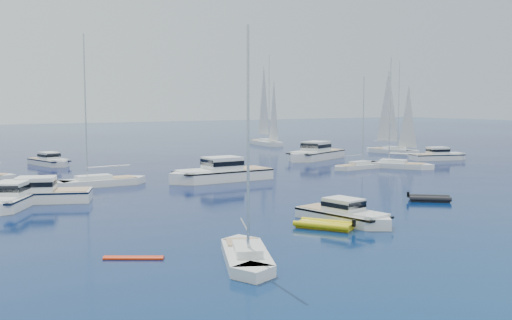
# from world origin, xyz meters

# --- Properties ---
(ground) EXTENTS (400.00, 400.00, 0.00)m
(ground) POSITION_xyz_m (0.00, 0.00, 0.00)
(ground) COLOR navy
(ground) RESTS_ON ground
(motor_cruiser_near) EXTENTS (3.81, 8.45, 2.14)m
(motor_cruiser_near) POSITION_xyz_m (-5.46, 1.12, 0.00)
(motor_cruiser_near) COLOR silver
(motor_cruiser_near) RESTS_ON ground
(motor_cruiser_left) EXTENTS (7.55, 9.83, 2.55)m
(motor_cruiser_left) POSITION_xyz_m (-23.91, 19.91, 0.00)
(motor_cruiser_left) COLOR white
(motor_cruiser_left) RESTS_ON ground
(motor_cruiser_centre) EXTENTS (12.29, 3.94, 3.21)m
(motor_cruiser_centre) POSITION_xyz_m (-2.27, 25.14, 0.00)
(motor_cruiser_centre) COLOR white
(motor_cruiser_centre) RESTS_ON ground
(motor_cruiser_far_r) EXTENTS (9.30, 5.40, 2.34)m
(motor_cruiser_far_r) POSITION_xyz_m (35.18, 28.99, 0.00)
(motor_cruiser_far_r) COLOR silver
(motor_cruiser_far_r) RESTS_ON ground
(motor_cruiser_far_l) EXTENTS (10.62, 6.79, 2.68)m
(motor_cruiser_far_l) POSITION_xyz_m (-21.89, 21.36, 0.00)
(motor_cruiser_far_l) COLOR white
(motor_cruiser_far_l) RESTS_ON ground
(motor_cruiser_distant) EXTENTS (13.03, 8.46, 3.29)m
(motor_cruiser_distant) POSITION_xyz_m (20.54, 38.77, 0.00)
(motor_cruiser_distant) COLOR silver
(motor_cruiser_distant) RESTS_ON ground
(motor_cruiser_horizon) EXTENTS (4.53, 8.77, 2.20)m
(motor_cruiser_horizon) POSITION_xyz_m (-13.83, 50.41, 0.00)
(motor_cruiser_horizon) COLOR silver
(motor_cruiser_horizon) RESTS_ON ground
(sailboat_fore) EXTENTS (5.56, 8.69, 12.55)m
(sailboat_fore) POSITION_xyz_m (-16.56, -4.17, 0.00)
(sailboat_fore) COLOR silver
(sailboat_fore) RESTS_ON ground
(sailboat_mid_r) EXTENTS (7.08, 9.70, 14.32)m
(sailboat_mid_r) POSITION_xyz_m (22.40, 24.42, 0.00)
(sailboat_mid_r) COLOR white
(sailboat_mid_r) RESTS_ON ground
(sailboat_mid_l) EXTENTS (10.47, 2.77, 15.37)m
(sailboat_mid_l) POSITION_xyz_m (-14.40, 28.10, 0.00)
(sailboat_mid_l) COLOR silver
(sailboat_mid_l) RESTS_ON ground
(sailboat_centre) EXTENTS (8.14, 2.56, 11.80)m
(sailboat_centre) POSITION_xyz_m (17.55, 26.13, 0.00)
(sailboat_centre) COLOR silver
(sailboat_centre) RESTS_ON ground
(sailboat_sails_r) EXTENTS (4.85, 10.68, 15.20)m
(sailboat_sails_r) POSITION_xyz_m (37.37, 40.55, 0.00)
(sailboat_sails_r) COLOR white
(sailboat_sails_r) RESTS_ON ground
(sailboat_sails_far) EXTENTS (4.53, 12.23, 17.55)m
(sailboat_sails_far) POSITION_xyz_m (29.94, 66.42, 0.00)
(sailboat_sails_far) COLOR white
(sailboat_sails_far) RESTS_ON ground
(tender_yellow) EXTENTS (3.95, 4.55, 0.95)m
(tender_yellow) POSITION_xyz_m (-7.85, 0.37, 0.00)
(tender_yellow) COLOR gold
(tender_yellow) RESTS_ON ground
(tender_grey_near) EXTENTS (3.94, 3.81, 0.95)m
(tender_grey_near) POSITION_xyz_m (6.44, 4.39, 0.00)
(tender_grey_near) COLOR black
(tender_grey_near) RESTS_ON ground
(kayak_orange) EXTENTS (3.01, 2.17, 0.30)m
(kayak_orange) POSITION_xyz_m (-21.37, -0.54, 0.00)
(kayak_orange) COLOR red
(kayak_orange) RESTS_ON ground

